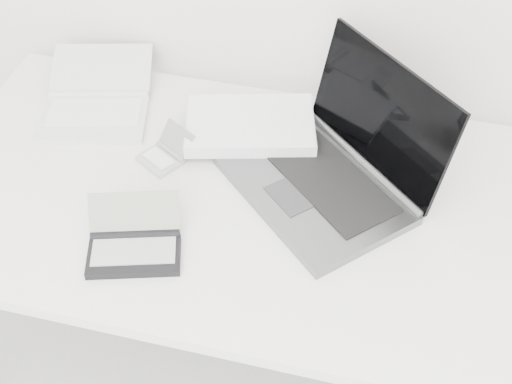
% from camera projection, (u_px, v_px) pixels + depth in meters
% --- Properties ---
extents(desk, '(1.60, 0.80, 0.73)m').
position_uv_depth(desk, '(273.00, 215.00, 1.63)').
color(desk, white).
rests_on(desk, ground).
extents(laptop_large, '(0.66, 0.54, 0.28)m').
position_uv_depth(laptop_large, '(304.00, 152.00, 1.64)').
color(laptop_large, slate).
rests_on(laptop_large, desk).
extents(netbook_open_white, '(0.34, 0.39, 0.07)m').
position_uv_depth(netbook_open_white, '(96.00, 104.00, 1.81)').
color(netbook_open_white, silver).
rests_on(netbook_open_white, desk).
extents(pda_silver, '(0.14, 0.15, 0.07)m').
position_uv_depth(pda_silver, '(164.00, 155.00, 1.68)').
color(pda_silver, silver).
rests_on(pda_silver, desk).
extents(palmtop_charcoal, '(0.23, 0.21, 0.09)m').
position_uv_depth(palmtop_charcoal, '(134.00, 245.00, 1.48)').
color(palmtop_charcoal, black).
rests_on(palmtop_charcoal, desk).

